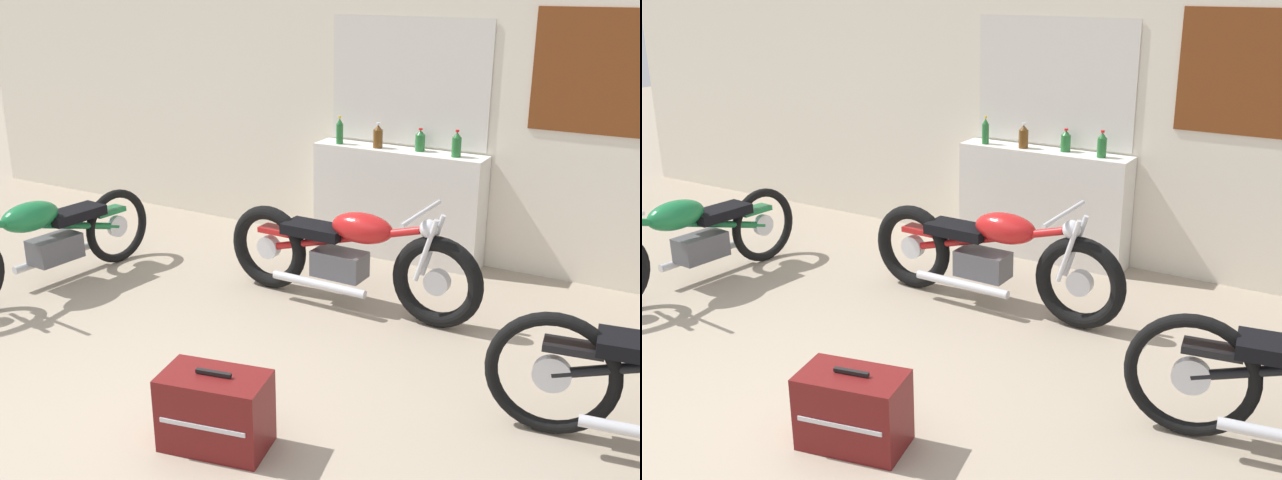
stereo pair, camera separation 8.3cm
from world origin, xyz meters
TOP-DOWN VIEW (x-y plane):
  - ground_plane at (0.00, 0.00)m, footprint 24.00×24.00m
  - wall_back at (0.01, 3.43)m, footprint 10.00×0.07m
  - sill_counter at (0.18, 3.25)m, footprint 1.50×0.28m
  - bottle_leftmost at (-0.37, 3.20)m, footprint 0.06×0.06m
  - bottle_left_center at (-0.01, 3.22)m, footprint 0.08×0.08m
  - bottle_center at (0.35, 3.28)m, footprint 0.08×0.08m
  - bottle_right_center at (0.68, 3.23)m, footprint 0.08×0.08m
  - motorcycle_red at (0.30, 2.11)m, footprint 2.06×0.64m
  - motorcycle_green at (-1.90, 1.26)m, footprint 0.64×2.02m
  - hard_case_darkred at (0.54, 0.20)m, footprint 0.60×0.42m

SIDE VIEW (x-z plane):
  - ground_plane at x=0.00m, z-range 0.00..0.00m
  - hard_case_darkred at x=0.54m, z-range -0.01..0.42m
  - motorcycle_red at x=0.30m, z-range -0.01..0.81m
  - motorcycle_green at x=-1.90m, z-range 0.00..0.81m
  - sill_counter at x=0.18m, z-range 0.00..0.95m
  - bottle_center at x=0.35m, z-range 0.94..1.13m
  - bottle_left_center at x=-0.01m, z-range 0.94..1.15m
  - bottle_right_center at x=0.68m, z-range 0.94..1.16m
  - bottle_leftmost at x=-0.37m, z-range 0.94..1.18m
  - wall_back at x=0.01m, z-range 0.00..2.80m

